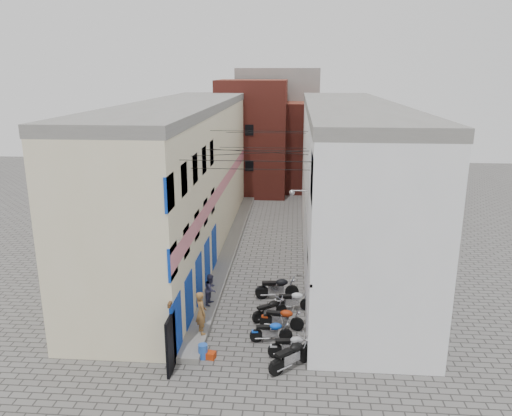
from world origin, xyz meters
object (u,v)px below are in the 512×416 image
(motorcycle_c, at_px, (271,330))
(motorcycle_g, at_px, (277,287))
(motorcycle_b, at_px, (292,345))
(water_jug_near, at_px, (203,351))
(motorcycle_d, at_px, (282,317))
(person_a, at_px, (201,313))
(motorcycle_e, at_px, (270,309))
(motorcycle_a, at_px, (291,354))
(person_b, at_px, (211,289))
(red_crate, at_px, (210,355))
(motorcycle_f, at_px, (293,300))
(water_jug_far, at_px, (202,352))

(motorcycle_c, xyz_separation_m, motorcycle_g, (0.08, 4.05, 0.11))
(motorcycle_b, height_order, water_jug_near, motorcycle_b)
(motorcycle_b, bearing_deg, motorcycle_d, -174.42)
(person_a, bearing_deg, motorcycle_e, -84.99)
(motorcycle_a, height_order, person_a, person_a)
(person_b, xyz_separation_m, red_crate, (0.64, -4.16, -0.85))
(motorcycle_d, xyz_separation_m, person_a, (-3.29, -1.02, 0.61))
(motorcycle_c, xyz_separation_m, water_jug_near, (-2.57, -1.42, -0.22))
(motorcycle_e, xyz_separation_m, person_b, (-2.78, 0.83, 0.46))
(motorcycle_d, height_order, person_b, person_b)
(motorcycle_a, bearing_deg, person_b, 178.07)
(motorcycle_f, xyz_separation_m, water_jug_far, (-3.45, -4.30, -0.30))
(person_a, bearing_deg, red_crate, 172.46)
(motorcycle_d, height_order, red_crate, motorcycle_d)
(water_jug_far, height_order, red_crate, water_jug_far)
(motorcycle_a, xyz_separation_m, person_b, (-3.80, 4.60, 0.38))
(motorcycle_e, bearing_deg, water_jug_far, -72.98)
(water_jug_near, bearing_deg, motorcycle_d, 39.98)
(person_a, relative_size, water_jug_near, 3.20)
(motorcycle_f, height_order, water_jug_near, motorcycle_f)
(motorcycle_b, bearing_deg, motorcycle_c, -148.34)
(motorcycle_d, bearing_deg, person_a, -66.41)
(motorcycle_f, bearing_deg, motorcycle_c, -20.97)
(motorcycle_a, relative_size, water_jug_near, 3.61)
(motorcycle_b, bearing_deg, motorcycle_a, -6.23)
(water_jug_near, xyz_separation_m, water_jug_far, (-0.03, 0.00, -0.05))
(water_jug_near, bearing_deg, water_jug_far, 180.00)
(motorcycle_e, height_order, person_a, person_a)
(motorcycle_b, xyz_separation_m, motorcycle_g, (-0.77, 5.15, 0.08))
(motorcycle_a, height_order, motorcycle_b, motorcycle_a)
(motorcycle_b, distance_m, motorcycle_c, 1.39)
(motorcycle_b, height_order, red_crate, motorcycle_b)
(motorcycle_a, relative_size, motorcycle_c, 1.18)
(person_b, bearing_deg, motorcycle_c, -120.92)
(motorcycle_a, bearing_deg, motorcycle_b, 138.51)
(water_jug_far, relative_size, red_crate, 1.11)
(motorcycle_g, distance_m, person_a, 5.02)
(motorcycle_d, bearing_deg, motorcycle_a, 15.12)
(motorcycle_f, height_order, person_a, person_a)
(person_b, bearing_deg, motorcycle_b, -123.28)
(motorcycle_e, distance_m, red_crate, 3.97)
(motorcycle_b, xyz_separation_m, red_crate, (-3.16, -0.33, -0.40))
(motorcycle_e, bearing_deg, person_a, -92.49)
(motorcycle_f, bearing_deg, motorcycle_b, -4.44)
(motorcycle_e, bearing_deg, motorcycle_d, -2.74)
(motorcycle_b, height_order, motorcycle_c, motorcycle_b)
(motorcycle_a, height_order, water_jug_near, motorcycle_a)
(motorcycle_b, height_order, motorcycle_e, motorcycle_b)
(motorcycle_g, relative_size, water_jug_far, 4.45)
(water_jug_near, height_order, water_jug_far, water_jug_near)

